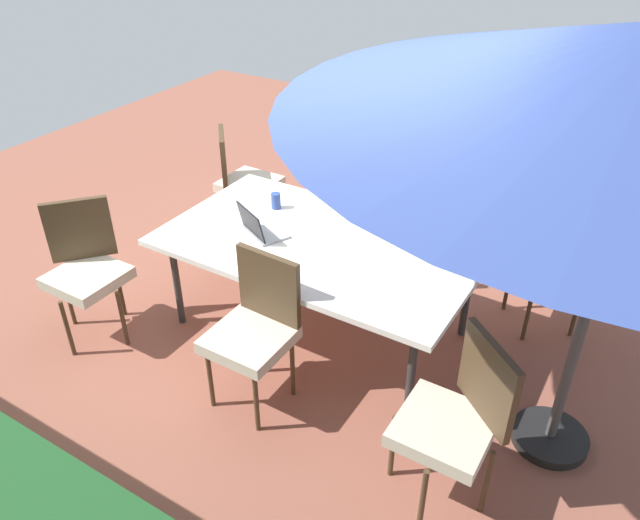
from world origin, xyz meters
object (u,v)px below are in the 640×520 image
(chair_north, at_px, (255,326))
(cup, at_px, (276,201))
(chair_northwest, at_px, (456,417))
(chair_southwest, at_px, (554,264))
(dining_table, at_px, (320,247))
(laptop, at_px, (261,228))
(chair_south, at_px, (370,218))
(chair_northeast, at_px, (85,265))
(chair_southeast, at_px, (242,178))

(chair_north, xyz_separation_m, cup, (0.55, -1.02, 0.24))
(chair_northwest, bearing_deg, chair_southwest, 127.75)
(dining_table, relative_size, laptop, 5.37)
(chair_south, bearing_deg, chair_southwest, 176.79)
(cup, bearing_deg, laptop, 109.40)
(dining_table, relative_size, chair_northeast, 2.17)
(chair_southwest, distance_m, chair_northwest, 1.69)
(chair_southwest, bearing_deg, dining_table, -7.03)
(chair_north, bearing_deg, laptop, 125.12)
(chair_southwest, distance_m, chair_southeast, 2.69)
(chair_southeast, xyz_separation_m, cup, (-0.79, 0.59, 0.24))
(chair_southwest, height_order, cup, chair_southwest)
(chair_northwest, relative_size, laptop, 2.48)
(chair_north, height_order, laptop, chair_north)
(chair_north, height_order, chair_southwest, same)
(dining_table, xyz_separation_m, chair_northwest, (-1.30, 0.84, -0.14))
(chair_southeast, relative_size, chair_south, 1.00)
(chair_southwest, height_order, chair_northwest, same)
(chair_northeast, relative_size, chair_northwest, 1.00)
(dining_table, relative_size, chair_southeast, 2.17)
(chair_southeast, bearing_deg, chair_north, 179.44)
(chair_south, xyz_separation_m, laptop, (0.38, 0.90, 0.23))
(chair_north, height_order, cup, chair_north)
(chair_north, distance_m, chair_northeast, 1.39)
(chair_north, height_order, chair_south, same)
(chair_southwest, distance_m, cup, 2.01)
(dining_table, xyz_separation_m, chair_northeast, (1.37, 0.85, -0.14))
(chair_southeast, distance_m, laptop, 1.35)
(chair_northeast, height_order, chair_south, same)
(chair_northeast, relative_size, chair_south, 1.00)
(chair_southwest, relative_size, chair_south, 1.00)
(dining_table, xyz_separation_m, chair_southwest, (-1.38, -0.85, -0.14))
(chair_north, bearing_deg, cup, 120.61)
(chair_southwest, height_order, chair_northeast, same)
(chair_southwest, distance_m, chair_northeast, 3.23)
(dining_table, height_order, chair_north, chair_north)
(dining_table, relative_size, cup, 18.02)
(chair_southwest, relative_size, chair_northeast, 1.00)
(chair_northeast, distance_m, cup, 1.40)
(chair_southwest, xyz_separation_m, chair_south, (1.39, 0.08, 0.00))
(dining_table, distance_m, chair_northeast, 1.62)
(chair_southwest, bearing_deg, chair_north, 11.38)
(dining_table, bearing_deg, laptop, 17.75)
(chair_southeast, distance_m, cup, 1.01)
(chair_northwest, bearing_deg, cup, -170.26)
(chair_northeast, distance_m, chair_southeast, 1.69)
(chair_northwest, xyz_separation_m, chair_southeast, (2.62, -1.67, 0.00))
(chair_northwest, xyz_separation_m, cup, (1.83, -1.08, 0.24))
(dining_table, bearing_deg, chair_north, 91.38)
(chair_northwest, relative_size, chair_south, 1.00)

